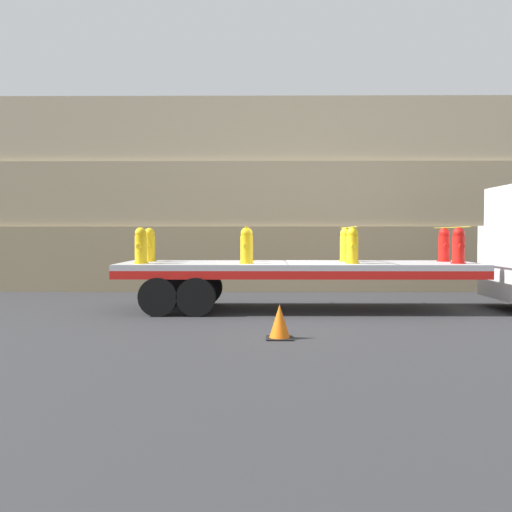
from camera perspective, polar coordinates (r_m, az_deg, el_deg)
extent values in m
plane|color=#2D2D30|center=(14.78, 4.19, -5.40)|extent=(120.00, 120.00, 0.00)
cube|color=gray|center=(20.70, 3.11, -0.16)|extent=(60.00, 3.00, 2.22)
cube|color=tan|center=(20.87, 3.10, 5.95)|extent=(60.00, 3.00, 2.22)
cube|color=tan|center=(21.28, 3.10, 11.88)|extent=(60.00, 3.00, 2.22)
cube|color=#B2B2B7|center=(14.67, 4.20, -0.93)|extent=(9.05, 2.52, 0.14)
cube|color=red|center=(13.47, 4.53, -1.94)|extent=(9.05, 0.08, 0.20)
cube|color=red|center=(15.90, 3.91, -1.31)|extent=(9.05, 0.08, 0.20)
cylinder|color=black|center=(13.63, -6.01, -4.09)|extent=(0.93, 0.30, 0.93)
cylinder|color=black|center=(15.92, -5.07, -3.18)|extent=(0.93, 0.30, 0.93)
cylinder|color=black|center=(13.76, -9.76, -4.05)|extent=(0.93, 0.30, 0.93)
cylinder|color=black|center=(16.03, -8.29, -3.16)|extent=(0.93, 0.30, 0.93)
cylinder|color=gold|center=(14.39, -11.43, -0.68)|extent=(0.37, 0.37, 0.03)
cylinder|color=gold|center=(14.38, -11.44, 0.64)|extent=(0.29, 0.29, 0.69)
sphere|color=gold|center=(14.38, -11.46, 2.27)|extent=(0.28, 0.28, 0.28)
cylinder|color=gold|center=(14.18, -11.61, 0.95)|extent=(0.13, 0.11, 0.13)
cylinder|color=gold|center=(14.57, -11.29, 0.99)|extent=(0.13, 0.11, 0.13)
cylinder|color=gold|center=(15.48, -10.59, -0.48)|extent=(0.37, 0.37, 0.03)
cylinder|color=gold|center=(15.47, -10.60, 0.75)|extent=(0.29, 0.29, 0.69)
sphere|color=gold|center=(15.46, -10.61, 2.26)|extent=(0.28, 0.28, 0.28)
cylinder|color=gold|center=(15.27, -10.74, 1.04)|extent=(0.13, 0.11, 0.13)
cylinder|color=gold|center=(15.66, -10.46, 1.07)|extent=(0.13, 0.11, 0.13)
cylinder|color=gold|center=(14.09, -0.97, -0.70)|extent=(0.37, 0.37, 0.03)
cylinder|color=gold|center=(14.08, -0.97, 0.65)|extent=(0.29, 0.29, 0.69)
sphere|color=gold|center=(14.07, -0.97, 2.31)|extent=(0.28, 0.28, 0.28)
cylinder|color=gold|center=(13.88, -0.99, 0.97)|extent=(0.13, 0.11, 0.13)
cylinder|color=gold|center=(14.27, -0.95, 1.00)|extent=(0.13, 0.11, 0.13)
cylinder|color=gold|center=(15.20, -0.86, -0.49)|extent=(0.37, 0.37, 0.03)
cylinder|color=gold|center=(15.18, -0.86, 0.76)|extent=(0.29, 0.29, 0.69)
sphere|color=gold|center=(15.18, -0.87, 2.30)|extent=(0.28, 0.28, 0.28)
cylinder|color=gold|center=(14.98, -0.88, 1.06)|extent=(0.13, 0.11, 0.13)
cylinder|color=gold|center=(15.38, -0.85, 1.09)|extent=(0.13, 0.11, 0.13)
cylinder|color=gold|center=(14.27, 9.59, -0.69)|extent=(0.37, 0.37, 0.03)
cylinder|color=gold|center=(14.25, 9.60, 0.64)|extent=(0.29, 0.29, 0.69)
sphere|color=gold|center=(14.25, 9.61, 2.28)|extent=(0.28, 0.28, 0.28)
cylinder|color=gold|center=(14.06, 9.73, 0.95)|extent=(0.13, 0.11, 0.13)
cylinder|color=gold|center=(14.45, 9.48, 0.99)|extent=(0.13, 0.11, 0.13)
cylinder|color=gold|center=(15.36, 8.94, -0.49)|extent=(0.37, 0.37, 0.03)
cylinder|color=gold|center=(15.35, 8.95, 0.75)|extent=(0.29, 0.29, 0.69)
sphere|color=gold|center=(15.34, 8.95, 2.28)|extent=(0.28, 0.28, 0.28)
cylinder|color=gold|center=(15.15, 9.06, 1.04)|extent=(0.13, 0.11, 0.13)
cylinder|color=gold|center=(15.54, 8.84, 1.07)|extent=(0.13, 0.11, 0.13)
cylinder|color=red|center=(14.91, 19.57, -0.67)|extent=(0.37, 0.37, 0.03)
cylinder|color=red|center=(14.89, 19.59, 0.61)|extent=(0.29, 0.29, 0.69)
sphere|color=red|center=(14.89, 19.61, 2.18)|extent=(0.28, 0.28, 0.28)
cylinder|color=red|center=(14.71, 19.84, 0.91)|extent=(0.13, 0.11, 0.13)
cylinder|color=red|center=(15.08, 19.34, 0.94)|extent=(0.13, 0.11, 0.13)
cylinder|color=red|center=(15.96, 18.27, -0.47)|extent=(0.37, 0.37, 0.03)
cylinder|color=red|center=(15.95, 18.28, 0.72)|extent=(0.29, 0.29, 0.69)
sphere|color=red|center=(15.94, 18.30, 2.19)|extent=(0.28, 0.28, 0.28)
cylinder|color=red|center=(15.75, 18.51, 1.00)|extent=(0.13, 0.11, 0.13)
cylinder|color=red|center=(16.13, 18.07, 1.03)|extent=(0.13, 0.11, 0.13)
cube|color=yellow|center=(14.63, -0.92, 2.88)|extent=(0.05, 2.72, 0.01)
cube|color=yellow|center=(14.80, 9.27, 2.84)|extent=(0.05, 2.72, 0.01)
cube|color=yellow|center=(15.42, 18.94, 2.72)|extent=(0.05, 2.72, 0.01)
cube|color=black|center=(10.74, 2.37, -8.20)|extent=(0.50, 0.50, 0.03)
cone|color=orange|center=(10.68, 2.37, -6.50)|extent=(0.38, 0.38, 0.62)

